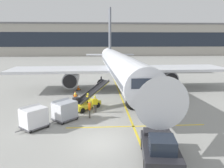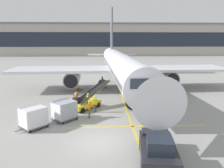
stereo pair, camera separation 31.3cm
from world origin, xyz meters
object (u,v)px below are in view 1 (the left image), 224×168
(ground_crew_by_carts, at_px, (76,100))
(safety_cone_engine_keepout, at_px, (78,88))
(ground_crew_marshaller, at_px, (88,100))
(parked_airplane, at_px, (119,66))
(pushback_tug, at_px, (160,148))
(safety_cone_wingtip, at_px, (75,93))
(baggage_cart_second, at_px, (34,117))
(belt_loader, at_px, (87,101))
(ground_crew_wingwalker, at_px, (95,103))
(baggage_cart_lead, at_px, (64,110))
(ground_crew_by_loader, at_px, (89,108))

(ground_crew_by_carts, xyz_separation_m, safety_cone_engine_keepout, (-0.48, 9.15, -0.63))
(ground_crew_marshaller, distance_m, safety_cone_engine_keepout, 9.50)
(parked_airplane, height_order, pushback_tug, parked_airplane)
(safety_cone_wingtip, bearing_deg, baggage_cart_second, -102.22)
(parked_airplane, xyz_separation_m, ground_crew_marshaller, (-4.31, -9.94, -2.46))
(belt_loader, relative_size, ground_crew_by_carts, 2.81)
(parked_airplane, relative_size, belt_loader, 8.45)
(belt_loader, height_order, baggage_cart_second, belt_loader)
(parked_airplane, distance_m, belt_loader, 11.04)
(pushback_tug, relative_size, ground_crew_marshaller, 2.66)
(ground_crew_by_carts, height_order, ground_crew_wingwalker, same)
(belt_loader, relative_size, pushback_tug, 1.06)
(parked_airplane, distance_m, ground_crew_marshaller, 11.11)
(ground_crew_by_carts, relative_size, ground_crew_marshaller, 1.00)
(safety_cone_wingtip, bearing_deg, safety_cone_engine_keepout, 88.00)
(baggage_cart_lead, height_order, ground_crew_by_carts, baggage_cart_lead)
(ground_crew_by_loader, distance_m, ground_crew_wingwalker, 1.66)
(ground_crew_marshaller, xyz_separation_m, safety_cone_wingtip, (-1.94, 5.85, -0.67))
(baggage_cart_lead, bearing_deg, belt_loader, 61.82)
(pushback_tug, xyz_separation_m, ground_crew_wingwalker, (-4.06, 9.59, 0.17))
(belt_loader, height_order, pushback_tug, belt_loader)
(ground_crew_by_loader, distance_m, ground_crew_by_carts, 3.40)
(belt_loader, bearing_deg, baggage_cart_second, -128.34)
(baggage_cart_lead, relative_size, pushback_tug, 0.55)
(ground_crew_by_loader, relative_size, ground_crew_marshaller, 1.00)
(pushback_tug, relative_size, ground_crew_by_carts, 2.66)
(ground_crew_wingwalker, bearing_deg, safety_cone_wingtip, 110.73)
(parked_airplane, distance_m, pushback_tug, 20.95)
(ground_crew_marshaller, distance_m, safety_cone_wingtip, 6.20)
(baggage_cart_second, bearing_deg, belt_loader, 51.66)
(belt_loader, xyz_separation_m, safety_cone_engine_keepout, (-1.68, 9.12, -0.46))
(baggage_cart_second, relative_size, safety_cone_engine_keepout, 3.36)
(belt_loader, height_order, safety_cone_engine_keepout, belt_loader)
(pushback_tug, bearing_deg, belt_loader, 114.20)
(baggage_cart_lead, bearing_deg, parked_airplane, 64.50)
(parked_airplane, bearing_deg, ground_crew_by_loader, -107.58)
(parked_airplane, height_order, ground_crew_by_carts, parked_airplane)
(ground_crew_by_loader, relative_size, ground_crew_by_carts, 1.00)
(ground_crew_wingwalker, distance_m, safety_cone_wingtip, 7.63)
(ground_crew_marshaller, bearing_deg, safety_cone_wingtip, 108.30)
(parked_airplane, distance_m, baggage_cart_lead, 14.90)
(belt_loader, xyz_separation_m, ground_crew_wingwalker, (0.89, -1.44, 0.17))
(baggage_cart_second, distance_m, safety_cone_wingtip, 11.22)
(parked_airplane, distance_m, ground_crew_wingwalker, 12.00)
(parked_airplane, xyz_separation_m, ground_crew_by_loader, (-4.05, -12.78, -2.46))
(safety_cone_wingtip, bearing_deg, pushback_tug, -67.98)
(belt_loader, height_order, safety_cone_wingtip, belt_loader)
(parked_airplane, height_order, safety_cone_engine_keepout, parked_airplane)
(parked_airplane, xyz_separation_m, pushback_tug, (0.51, -20.78, -2.63))
(parked_airplane, relative_size, ground_crew_marshaller, 23.77)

